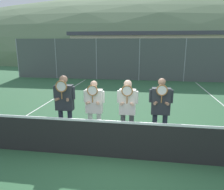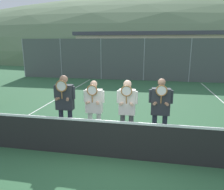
# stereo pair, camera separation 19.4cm
# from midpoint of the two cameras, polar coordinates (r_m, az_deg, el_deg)

# --- Properties ---
(ground_plane) EXTENTS (120.00, 120.00, 0.00)m
(ground_plane) POSITION_cam_midpoint_polar(r_m,az_deg,el_deg) (5.52, 1.60, -16.21)
(ground_plane) COLOR #2D5B38
(hill_distant) EXTENTS (124.74, 69.30, 24.25)m
(hill_distant) POSITION_cam_midpoint_polar(r_m,az_deg,el_deg) (57.02, 8.38, 10.71)
(hill_distant) COLOR #5B7551
(hill_distant) RESTS_ON ground_plane
(clubhouse_building) EXTENTS (18.66, 5.50, 3.78)m
(clubhouse_building) POSITION_cam_midpoint_polar(r_m,az_deg,el_deg) (24.38, 12.08, 11.36)
(clubhouse_building) COLOR beige
(clubhouse_building) RESTS_ON ground_plane
(fence_back) EXTENTS (19.24, 0.06, 3.02)m
(fence_back) POSITION_cam_midpoint_polar(r_m,az_deg,el_deg) (16.16, 6.80, 9.13)
(fence_back) COLOR gray
(fence_back) RESTS_ON ground_plane
(tennis_net) EXTENTS (10.72, 0.09, 1.06)m
(tennis_net) POSITION_cam_midpoint_polar(r_m,az_deg,el_deg) (5.29, 1.64, -11.56)
(tennis_net) COLOR gray
(tennis_net) RESTS_ON ground_plane
(court_line_left_sideline) EXTENTS (0.05, 16.00, 0.01)m
(court_line_left_sideline) POSITION_cam_midpoint_polar(r_m,az_deg,el_deg) (9.41, -20.78, -4.24)
(court_line_left_sideline) COLOR white
(court_line_left_sideline) RESTS_ON ground_plane
(player_leftmost) EXTENTS (0.63, 0.34, 1.87)m
(player_leftmost) POSITION_cam_midpoint_polar(r_m,az_deg,el_deg) (6.24, -13.19, -1.78)
(player_leftmost) COLOR #232838
(player_leftmost) RESTS_ON ground_plane
(player_center_left) EXTENTS (0.59, 0.34, 1.73)m
(player_center_left) POSITION_cam_midpoint_polar(r_m,az_deg,el_deg) (6.09, -5.58, -2.89)
(player_center_left) COLOR white
(player_center_left) RESTS_ON ground_plane
(player_center_right) EXTENTS (0.56, 0.34, 1.79)m
(player_center_right) POSITION_cam_midpoint_polar(r_m,az_deg,el_deg) (5.86, 3.09, -3.10)
(player_center_right) COLOR #56565B
(player_center_right) RESTS_ON ground_plane
(player_rightmost) EXTENTS (0.62, 0.34, 1.85)m
(player_rightmost) POSITION_cam_midpoint_polar(r_m,az_deg,el_deg) (5.88, 11.65, -3.00)
(player_rightmost) COLOR #232838
(player_rightmost) RESTS_ON ground_plane
(car_far_left) EXTENTS (4.64, 2.07, 1.81)m
(car_far_left) POSITION_cam_midpoint_polar(r_m,az_deg,el_deg) (20.07, -11.47, 8.13)
(car_far_left) COLOR navy
(car_far_left) RESTS_ON ground_plane
(car_left_of_center) EXTENTS (4.79, 1.94, 1.80)m
(car_left_of_center) POSITION_cam_midpoint_polar(r_m,az_deg,el_deg) (19.21, 3.94, 8.12)
(car_left_of_center) COLOR slate
(car_left_of_center) RESTS_ON ground_plane
(car_center) EXTENTS (4.18, 1.96, 1.66)m
(car_center) POSITION_cam_midpoint_polar(r_m,az_deg,el_deg) (19.62, 18.94, 7.36)
(car_center) COLOR #285638
(car_center) RESTS_ON ground_plane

